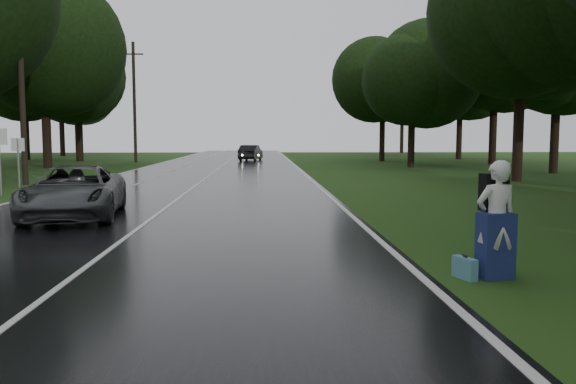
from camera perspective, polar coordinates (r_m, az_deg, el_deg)
name	(u,v)px	position (r m, az deg, el deg)	size (l,w,h in m)	color
ground	(59,290)	(9.82, -21.51, -8.89)	(160.00, 160.00, 0.00)	#224313
road	(199,184)	(29.26, -8.76, 0.77)	(12.00, 140.00, 0.04)	black
lane_center	(199,184)	(29.26, -8.76, 0.82)	(0.12, 140.00, 0.01)	silver
grey_car	(74,192)	(17.87, -20.21, 0.02)	(2.47, 5.36, 1.49)	#484A4D
far_car	(251,153)	(56.97, -3.67, 3.85)	(1.61, 4.60, 1.52)	black
hitchhiker	(496,224)	(10.29, 19.71, -2.96)	(0.80, 0.75, 1.98)	silver
suitcase	(465,268)	(10.21, 16.92, -7.15)	(0.15, 0.51, 0.37)	teal
utility_pole_mid	(26,185)	(31.48, -24.31, 0.64)	(1.80, 0.28, 10.30)	black
utility_pole_far	(136,162)	(55.66, -14.68, 2.83)	(1.80, 0.28, 10.95)	black
road_sign_a	(1,196)	(25.76, -26.27, -0.40)	(0.65, 0.10, 2.70)	white
road_sign_b	(20,192)	(27.38, -24.79, -0.02)	(0.55, 0.10, 2.31)	white
tree_left_e	(48,168)	(47.57, -22.46, 2.18)	(9.89, 9.89, 15.46)	black
tree_left_f	(80,161)	(60.12, -19.70, 2.87)	(9.26, 9.26, 14.46)	black
tree_right_d	(516,181)	(33.47, 21.48, 1.01)	(10.29, 10.29, 16.08)	black
tree_right_e	(411,167)	(46.17, 11.94, 2.38)	(7.74, 7.74, 12.09)	black
tree_right_f	(382,161)	(57.33, 9.17, 3.00)	(9.01, 9.01, 14.08)	black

